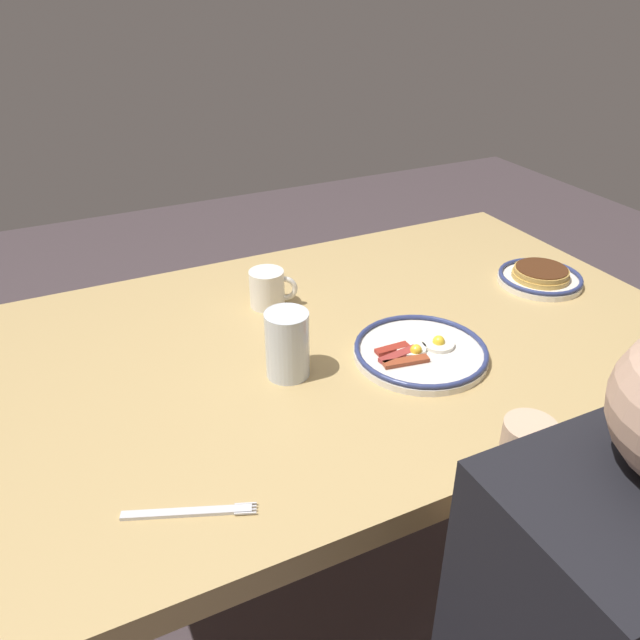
# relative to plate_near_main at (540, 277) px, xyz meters

# --- Properties ---
(ground_plane) EXTENTS (6.00, 6.00, 0.00)m
(ground_plane) POSITION_rel_plate_near_main_xyz_m (0.54, 0.01, -0.75)
(ground_plane) COLOR #44383C
(dining_table) EXTENTS (1.47, 0.93, 0.73)m
(dining_table) POSITION_rel_plate_near_main_xyz_m (0.54, 0.01, -0.09)
(dining_table) COLOR tan
(dining_table) RESTS_ON ground_plane
(plate_near_main) EXTENTS (0.20, 0.20, 0.04)m
(plate_near_main) POSITION_rel_plate_near_main_xyz_m (0.00, 0.00, 0.00)
(plate_near_main) COLOR silver
(plate_near_main) RESTS_ON dining_table
(plate_center_pancakes) EXTENTS (0.27, 0.27, 0.04)m
(plate_center_pancakes) POSITION_rel_plate_near_main_xyz_m (0.45, 0.15, -0.00)
(plate_center_pancakes) COLOR silver
(plate_center_pancakes) RESTS_ON dining_table
(coffee_mug) EXTENTS (0.10, 0.08, 0.09)m
(coffee_mug) POSITION_rel_plate_near_main_xyz_m (0.64, -0.18, 0.03)
(coffee_mug) COLOR white
(coffee_mug) RESTS_ON dining_table
(drinking_glass) EXTENTS (0.08, 0.08, 0.13)m
(drinking_glass) POSITION_rel_plate_near_main_xyz_m (0.70, 0.09, 0.04)
(drinking_glass) COLOR silver
(drinking_glass) RESTS_ON dining_table
(fork_near) EXTENTS (0.19, 0.09, 0.01)m
(fork_near) POSITION_rel_plate_near_main_xyz_m (0.97, 0.35, -0.01)
(fork_near) COLOR silver
(fork_near) RESTS_ON dining_table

